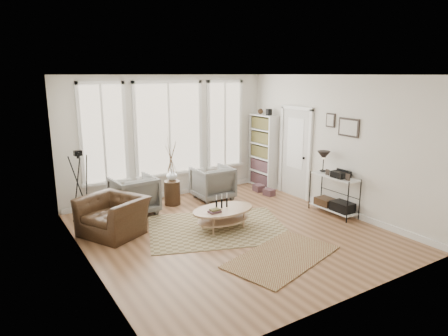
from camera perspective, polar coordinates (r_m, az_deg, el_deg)
room at (r=7.26m, az=1.21°, el=1.45°), size 5.50×5.54×2.90m
bay_window at (r=9.54m, az=-7.83°, el=5.30°), size 4.14×0.12×2.24m
door at (r=9.73m, az=10.16°, el=2.47°), size 0.09×1.06×2.22m
bookcase at (r=10.48m, az=5.64°, el=2.46°), size 0.31×0.85×2.06m
low_shelf at (r=8.75m, az=15.42°, el=-3.15°), size 0.38×1.08×1.30m
wall_art at (r=8.64m, az=16.74°, el=5.83°), size 0.04×0.88×0.44m
rug_main at (r=7.81m, az=-0.97°, el=-8.56°), size 3.11×2.72×0.01m
rug_runner at (r=6.73m, az=8.31°, el=-12.42°), size 2.16×1.57×0.01m
coffee_table at (r=7.71m, az=-0.17°, el=-6.46°), size 1.28×0.83×0.58m
armchair_left at (r=8.72m, az=-12.73°, el=-3.77°), size 0.92×0.94×0.81m
armchair_right at (r=9.48m, az=-1.64°, el=-2.13°), size 0.86×0.88×0.79m
side_table at (r=9.06m, az=-7.50°, el=-0.70°), size 0.37×0.37×1.54m
vase at (r=9.18m, az=-7.48°, el=-0.95°), size 0.30×0.30×0.25m
accent_chair at (r=7.71m, az=-15.59°, el=-6.60°), size 1.41×1.35×0.71m
tripod_camera at (r=8.44m, az=-19.76°, el=-2.91°), size 0.52×0.52×1.46m
book_stack_near at (r=10.19m, az=4.97°, el=-2.85°), size 0.24×0.29×0.18m
book_stack_far at (r=9.87m, az=6.46°, el=-3.47°), size 0.24×0.29×0.16m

